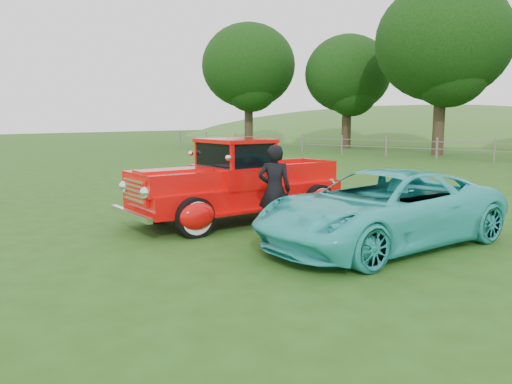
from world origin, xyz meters
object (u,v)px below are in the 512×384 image
Objects in this scene: tree_mid_west at (348,74)px; tree_near_west at (443,42)px; teal_sedan at (382,209)px; man at (274,190)px; red_pickup at (238,184)px; tree_far_west at (249,66)px.

tree_mid_west is 0.81× the size of tree_near_west.
man is (-1.97, -0.47, 0.20)m from teal_sedan.
tree_mid_west is at bearing -99.06° from man.
red_pickup is 3.06× the size of man.
tree_near_west is 6.06× the size of man.
tree_mid_west is 8.63m from tree_near_west.
tree_mid_west is 1.79× the size of teal_sedan.
teal_sedan is at bearing 14.27° from red_pickup.
tree_mid_west is at bearing 136.08° from teal_sedan.
red_pickup is at bearing -65.83° from tree_mid_west.
tree_near_west reaches higher than tree_mid_west.
man is at bearing -77.87° from tree_near_west.
man is at bearing -49.35° from tree_far_west.
tree_mid_west is 30.47m from teal_sedan.
tree_mid_west reaches higher than teal_sedan.
tree_far_west reaches higher than tree_mid_west.
red_pickup is at bearing -165.08° from teal_sedan.
teal_sedan is at bearing -73.06° from tree_near_west.
tree_mid_west is at bearing 159.44° from tree_near_west.
man is (1.40, -0.54, 0.06)m from red_pickup.
tree_mid_west is (8.00, 2.00, -0.94)m from tree_far_west.
red_pickup is 1.11× the size of teal_sedan.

